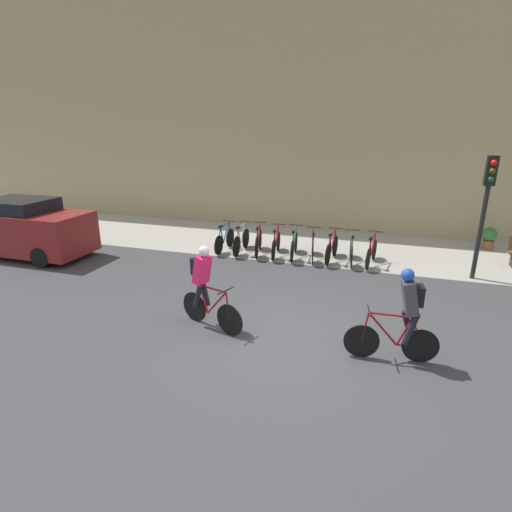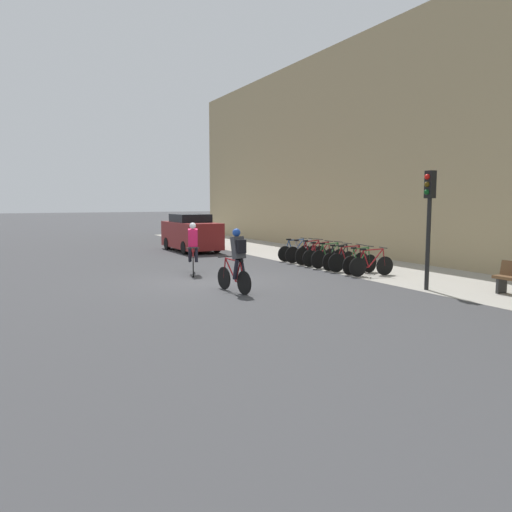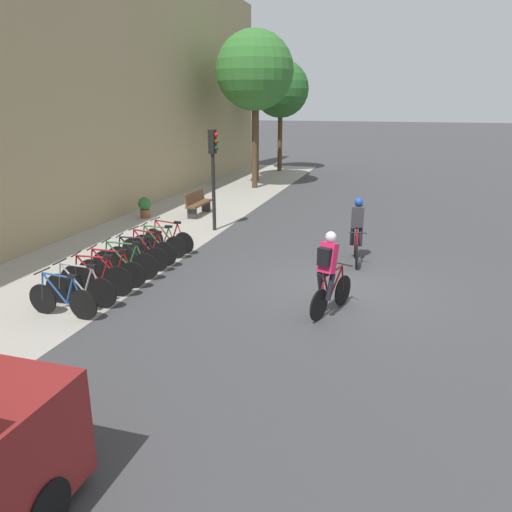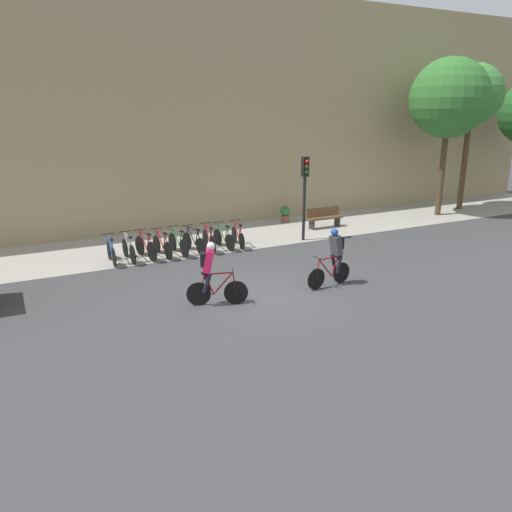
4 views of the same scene
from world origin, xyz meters
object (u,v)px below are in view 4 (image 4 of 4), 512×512
object	(u,v)px
parked_bike_5	(194,242)
traffic_light_pole	(305,183)
cyclist_grey	(334,255)
parked_bike_6	(209,240)
parked_bike_0	(111,252)
parked_bike_3	(162,246)
cyclist_pink	(211,272)
parked_bike_4	(178,243)
potted_plant	(285,213)
parked_bike_8	(238,236)
parked_bike_2	(146,247)
parked_bike_1	(129,250)
bench	(324,217)
parked_bike_7	(224,238)

from	to	relation	value
parked_bike_5	traffic_light_pole	xyz separation A→B (m)	(4.55, -0.36, 1.93)
cyclist_grey	parked_bike_6	world-z (taller)	cyclist_grey
parked_bike_0	parked_bike_3	xyz separation A→B (m)	(1.80, -0.00, 0.00)
cyclist_pink	parked_bike_4	distance (m)	5.21
parked_bike_3	potted_plant	distance (m)	7.33
parked_bike_4	parked_bike_6	bearing A→B (deg)	0.01
parked_bike_3	parked_bike_8	size ratio (longest dim) A/B	1.02
cyclist_pink	parked_bike_2	world-z (taller)	cyclist_pink
parked_bike_1	parked_bike_2	xyz separation A→B (m)	(0.60, 0.00, 0.01)
parked_bike_2	traffic_light_pole	world-z (taller)	traffic_light_pole
bench	potted_plant	distance (m)	2.00
parked_bike_8	potted_plant	distance (m)	4.71
parked_bike_2	parked_bike_6	distance (m)	2.40
parked_bike_0	parked_bike_6	distance (m)	3.60
parked_bike_6	parked_bike_8	bearing A→B (deg)	-0.03
cyclist_pink	parked_bike_3	bearing A→B (deg)	88.05
parked_bike_0	parked_bike_6	size ratio (longest dim) A/B	0.96
parked_bike_0	parked_bike_7	xyz separation A→B (m)	(4.21, 0.00, -0.00)
cyclist_pink	traffic_light_pole	bearing A→B (deg)	38.79
parked_bike_0	traffic_light_pole	size ratio (longest dim) A/B	0.49
parked_bike_8	traffic_light_pole	distance (m)	3.38
parked_bike_3	potted_plant	world-z (taller)	parked_bike_3
parked_bike_4	traffic_light_pole	xyz separation A→B (m)	(5.15, -0.36, 1.92)
parked_bike_3	traffic_light_pole	world-z (taller)	traffic_light_pole
parked_bike_1	traffic_light_pole	distance (m)	7.23
parked_bike_8	parked_bike_7	bearing A→B (deg)	179.92
parked_bike_2	parked_bike_7	world-z (taller)	parked_bike_2
parked_bike_7	parked_bike_0	bearing A→B (deg)	-180.00
parked_bike_1	cyclist_pink	bearing A→B (deg)	-78.66
parked_bike_3	cyclist_grey	bearing A→B (deg)	-55.01
parked_bike_3	bench	world-z (taller)	parked_bike_3
parked_bike_7	parked_bike_8	xyz separation A→B (m)	(0.60, -0.00, 0.00)
parked_bike_1	traffic_light_pole	world-z (taller)	traffic_light_pole
parked_bike_6	parked_bike_5	bearing A→B (deg)	-179.97
cyclist_pink	parked_bike_5	distance (m)	5.34
parked_bike_4	bench	world-z (taller)	parked_bike_4
cyclist_grey	parked_bike_3	world-z (taller)	cyclist_grey
parked_bike_1	parked_bike_6	distance (m)	3.00
parked_bike_3	traffic_light_pole	distance (m)	6.08
cyclist_pink	parked_bike_3	size ratio (longest dim) A/B	1.04
parked_bike_4	cyclist_grey	bearing A→B (deg)	-59.61
parked_bike_6	bench	distance (m)	6.07
cyclist_grey	parked_bike_2	xyz separation A→B (m)	(-4.31, 5.30, -0.53)
cyclist_grey	bench	distance (m)	7.60
parked_bike_1	parked_bike_6	xyz separation A→B (m)	(3.00, -0.00, -0.00)
cyclist_pink	parked_bike_2	xyz separation A→B (m)	(-0.43, 5.13, -0.53)
cyclist_grey	parked_bike_2	distance (m)	6.85
parked_bike_7	parked_bike_5	bearing A→B (deg)	-179.97
cyclist_pink	parked_bike_0	bearing A→B (deg)	107.63
cyclist_pink	parked_bike_7	size ratio (longest dim) A/B	1.11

